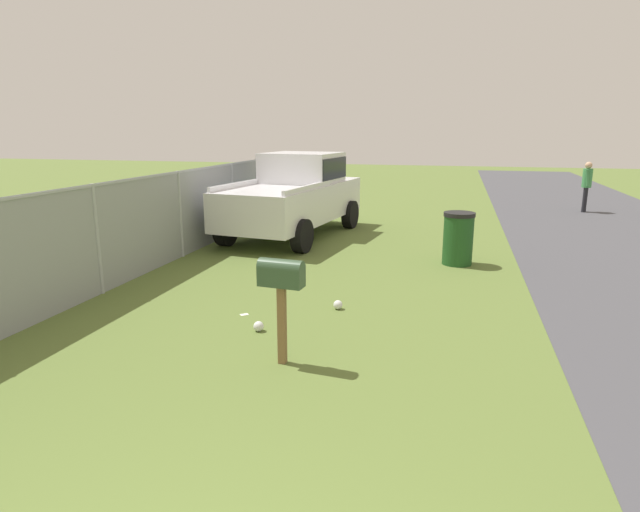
{
  "coord_description": "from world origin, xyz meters",
  "views": [
    {
      "loc": [
        -1.27,
        -1.19,
        2.69
      ],
      "look_at": [
        4.67,
        0.34,
        1.22
      ],
      "focal_mm": 29.82,
      "sensor_mm": 36.0,
      "label": 1
    }
  ],
  "objects_px": {
    "pickup_truck": "(296,192)",
    "pedestrian": "(587,183)",
    "mailbox": "(281,280)",
    "trash_bin": "(458,238)"
  },
  "relations": [
    {
      "from": "trash_bin",
      "to": "pedestrian",
      "type": "bearing_deg",
      "value": -26.09
    },
    {
      "from": "mailbox",
      "to": "pedestrian",
      "type": "distance_m",
      "value": 14.88
    },
    {
      "from": "mailbox",
      "to": "pedestrian",
      "type": "bearing_deg",
      "value": -18.18
    },
    {
      "from": "trash_bin",
      "to": "pickup_truck",
      "type": "bearing_deg",
      "value": 62.32
    },
    {
      "from": "pickup_truck",
      "to": "mailbox",
      "type": "bearing_deg",
      "value": -156.53
    },
    {
      "from": "pickup_truck",
      "to": "trash_bin",
      "type": "height_order",
      "value": "pickup_truck"
    },
    {
      "from": "pickup_truck",
      "to": "pedestrian",
      "type": "xyz_separation_m",
      "value": [
        6.12,
        -8.13,
        -0.15
      ]
    },
    {
      "from": "pickup_truck",
      "to": "trash_bin",
      "type": "distance_m",
      "value": 4.65
    },
    {
      "from": "mailbox",
      "to": "pedestrian",
      "type": "relative_size",
      "value": 0.77
    },
    {
      "from": "mailbox",
      "to": "trash_bin",
      "type": "bearing_deg",
      "value": -14.5
    }
  ]
}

